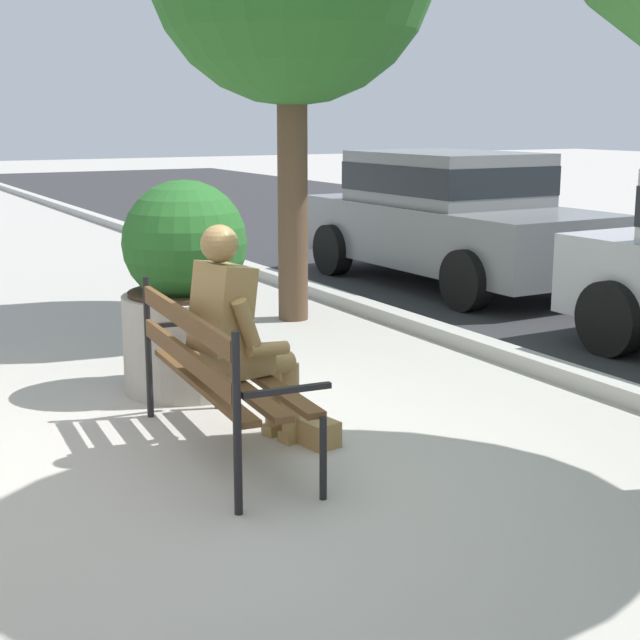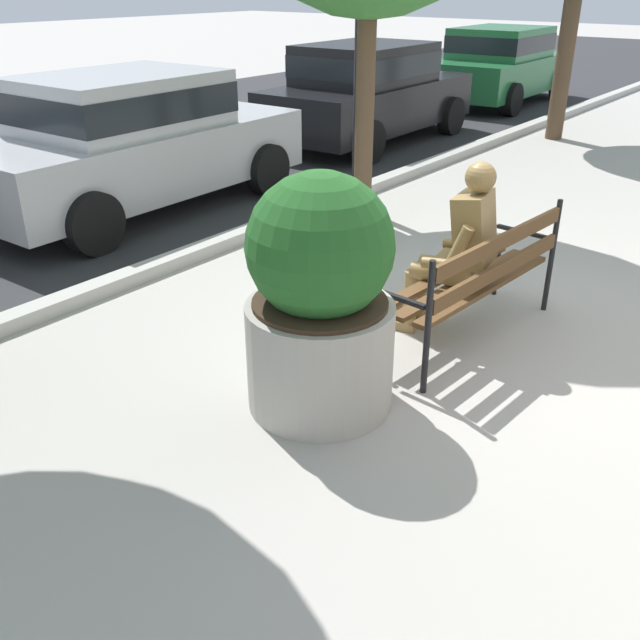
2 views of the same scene
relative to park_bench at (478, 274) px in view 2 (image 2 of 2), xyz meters
The scene contains 8 objects.
ground_plane 0.62m from the park_bench, 12.72° to the left, with size 80.00×80.00×0.00m, color #ADA8A0.
curb_stone 3.02m from the park_bench, 84.35° to the left, with size 60.00×0.20×0.12m, color #B2AFA8.
park_bench is the anchor object (origin of this frame).
bronze_statue_seated 0.25m from the park_bench, 93.32° to the left, with size 0.60×0.83×1.37m.
concrete_planter 1.48m from the park_bench, 165.08° to the left, with size 0.94×0.94×1.54m.
parked_car_silver 4.78m from the park_bench, 82.79° to the left, with size 4.15×2.02×1.56m.
parked_car_black 7.18m from the park_bench, 41.21° to the left, with size 4.15×2.02×1.56m.
parked_car_green 11.43m from the park_bench, 24.45° to the left, with size 4.15×2.02×1.56m.
Camera 2 is at (-4.77, -2.10, 2.52)m, focal length 39.29 mm.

